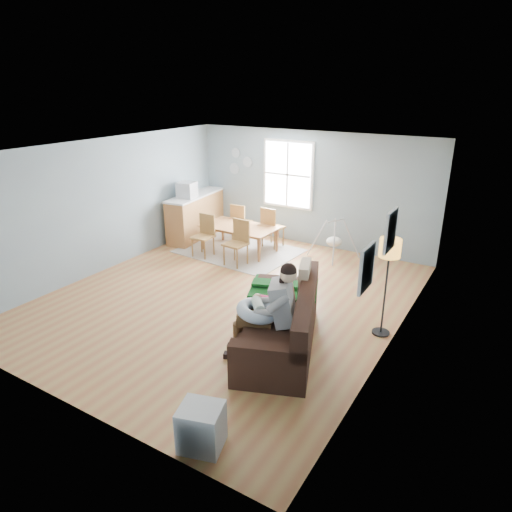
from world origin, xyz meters
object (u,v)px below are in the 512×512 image
Objects in this scene: dining_table at (239,239)px; chair_se at (238,239)px; storage_cube at (201,427)px; chair_ne at (271,225)px; chair_nw at (240,220)px; father at (270,308)px; toddler at (280,291)px; floor_lamp at (389,256)px; monitor at (187,190)px; baby_swing at (334,241)px; sofa at (283,326)px; counter at (196,215)px; chair_sw at (205,233)px.

chair_se reaches higher than dining_table.
chair_ne is (-2.49, 5.96, 0.31)m from storage_cube.
chair_nw is (-0.83, 1.35, -0.04)m from chair_se.
chair_se is at bearing 118.81° from storage_cube.
father reaches higher than toddler.
dining_table is 0.83m from chair_ne.
floor_lamp is 5.78m from monitor.
baby_swing is (2.45, 0.10, -0.14)m from chair_nw.
toddler is at bearing 104.25° from father.
toddler reaches higher than storage_cube.
chair_se is at bearing -93.91° from chair_ne.
floor_lamp is 1.70× the size of chair_nw.
monitor reaches higher than father.
toddler is 0.99× the size of chair_ne.
toddler is at bearing -35.15° from monitor.
father is at bearing -75.75° from toddler.
chair_nw is at bearing 119.46° from storage_cube.
sofa is 3.42m from chair_se.
baby_swing is (-1.93, 2.76, -0.92)m from floor_lamp.
chair_nw reaches higher than baby_swing.
counter is 1.80× the size of baby_swing.
floor_lamp reaches higher than chair_se.
sofa is 2.69× the size of chair_sw.
storage_cube is 5.35m from chair_se.
toddler is (-0.14, 0.54, 0.01)m from father.
chair_nw is at bearing 127.68° from father.
counter is at bearing 138.55° from father.
sofa is 1.72× the size of father.
floor_lamp is at bearing 73.90° from storage_cube.
toddler is 1.00× the size of chair_se.
counter is (-5.50, 2.33, -0.75)m from floor_lamp.
father is 0.73× the size of counter.
chair_nw is at bearing 121.67° from chair_se.
toddler is 1.77× the size of storage_cube.
storage_cube is 7.29m from counter.
floor_lamp is at bearing -19.77° from monitor.
counter is (-1.53, 0.35, 0.26)m from dining_table.
floor_lamp is 3.49× the size of monitor.
monitor reaches higher than chair_ne.
baby_swing is at bearing 6.91° from counter.
dining_table is at bearing -130.19° from chair_ne.
chair_se is 1.59m from chair_nw.
counter is (-4.34, 3.45, 0.23)m from sofa.
counter reaches higher than chair_nw.
chair_ne is (1.03, 1.21, 0.03)m from chair_sw.
chair_sw is at bearing -130.42° from chair_ne.
counter is (-4.18, 3.28, -0.25)m from toddler.
floor_lamp is 2.85× the size of storage_cube.
dining_table is 0.84m from chair_se.
floor_lamp is 3.85m from chair_se.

